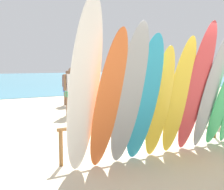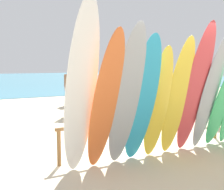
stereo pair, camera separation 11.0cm
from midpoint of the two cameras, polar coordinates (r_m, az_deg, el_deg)
The scene contains 15 objects.
ground at distance 18.98m, azimuth -18.85°, elevation 0.61°, with size 60.00×60.00×0.00m, color beige.
surfboard_rack at distance 5.86m, azimuth 7.33°, elevation -5.73°, with size 3.98×0.07×0.68m.
surfboard_white_0 at distance 4.29m, azimuth -6.42°, elevation 1.08°, with size 0.52×0.06×2.84m, color white.
surfboard_orange_1 at distance 4.46m, azimuth -1.51°, elevation -1.59°, with size 0.48×0.07×2.43m, color orange.
surfboard_grey_2 at distance 4.65m, azimuth 2.76°, elevation -0.60°, with size 0.51×0.06×2.54m, color #999EA3.
surfboard_teal_3 at distance 4.87m, azimuth 5.88°, elevation -1.25°, with size 0.53×0.06×2.38m, color #289EC6.
surfboard_yellow_4 at distance 5.20m, azimuth 9.04°, elevation -1.74°, with size 0.47×0.08×2.15m, color yellow.
surfboard_yellow_5 at distance 5.46m, azimuth 12.81°, elevation -0.47°, with size 0.52×0.08×2.34m, color yellow.
surfboard_red_6 at distance 5.70m, azimuth 16.20°, elevation 1.12°, with size 0.54×0.06×2.65m, color #D13D42.
surfboard_grey_7 at distance 6.00m, azimuth 18.84°, elevation 0.18°, with size 0.49×0.08×2.40m, color #999EA3.
surfboard_green_8 at distance 6.33m, azimuth 21.16°, elevation -1.38°, with size 0.54×0.07×2.03m, color #38B266.
beachgoer_strolling at distance 12.25m, azimuth -9.15°, elevation 1.99°, with size 0.39×0.46×1.50m.
beachgoer_by_water at distance 9.84m, azimuth -8.45°, elevation 1.46°, with size 0.62×0.26×1.65m.
beach_chair_red at distance 10.16m, azimuth 15.81°, elevation -1.53°, with size 0.64×0.80×0.81m.
beach_chair_blue at distance 8.45m, azimuth 19.85°, elevation -3.26°, with size 0.63×0.82×0.79m.
Camera 1 is at (-3.49, -4.56, 1.77)m, focal length 45.13 mm.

